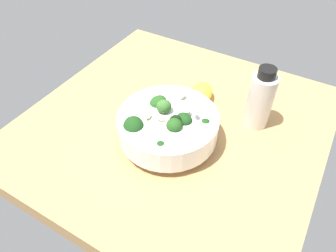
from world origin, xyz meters
The scene contains 4 objects.
ground_plane centered at (0.00, 0.00, -2.33)cm, with size 63.86×63.86×4.67cm, color tan.
bowl_of_broccoli centered at (5.64, 1.41, 4.31)cm, with size 20.47×20.47×9.90cm.
lemon_wedge centered at (-9.73, 1.65, 2.08)cm, with size 7.82×5.20×4.15cm, color yellow.
bottle_tall centered at (-8.90, 15.56, 6.65)cm, with size 5.53×5.53×14.38cm.
Camera 1 is at (45.25, 24.66, 48.98)cm, focal length 33.65 mm.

